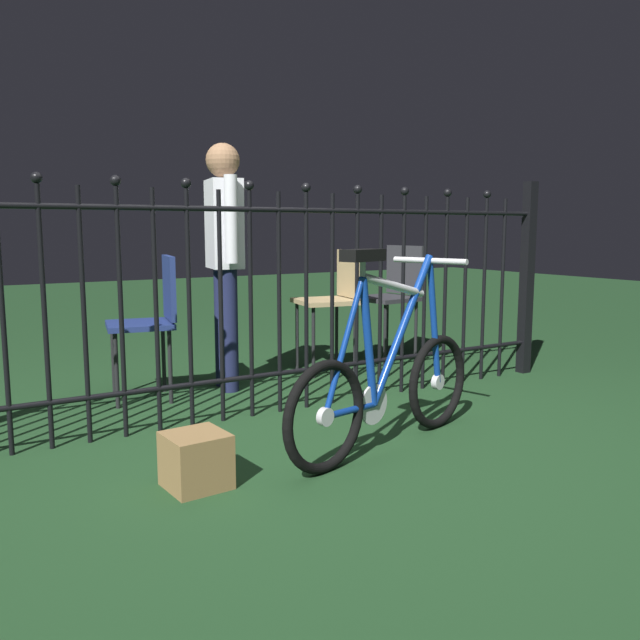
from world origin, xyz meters
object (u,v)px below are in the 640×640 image
chair_tan (335,295)px  person_visitor (224,247)px  chair_charcoal (394,290)px  chair_navy (153,313)px  display_crate (196,460)px  bicycle (387,381)px

chair_tan → person_visitor: 0.91m
chair_tan → chair_charcoal: chair_charcoal is taller
chair_navy → chair_charcoal: size_ratio=0.97×
chair_charcoal → chair_tan: bearing=-170.0°
person_visitor → display_crate: person_visitor is taller
chair_tan → chair_navy: (-1.29, -0.09, -0.03)m
chair_navy → display_crate: bearing=-100.9°
bicycle → display_crate: 0.92m
bicycle → display_crate: (-0.89, 0.02, -0.20)m
bicycle → chair_charcoal: (1.25, 1.58, 0.22)m
chair_tan → display_crate: (-1.56, -1.46, -0.42)m
chair_charcoal → chair_navy: bearing=-174.2°
bicycle → chair_tan: (0.67, 1.48, 0.22)m
bicycle → chair_navy: 1.54m
bicycle → display_crate: bearing=179.0°
chair_navy → chair_tan: bearing=3.9°
chair_navy → person_visitor: size_ratio=0.56×
bicycle → chair_tan: 1.64m
bicycle → person_visitor: (-0.17, 1.41, 0.56)m
chair_tan → person_visitor: person_visitor is taller
display_crate → bicycle: bearing=-1.0°
chair_charcoal → display_crate: (-2.15, -1.57, -0.42)m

